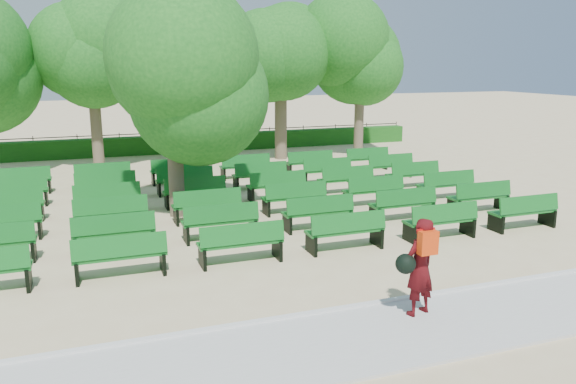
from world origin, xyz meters
name	(u,v)px	position (x,y,z in m)	size (l,w,h in m)	color
ground	(260,223)	(0.00, 0.00, 0.00)	(120.00, 120.00, 0.00)	#CFB789
paving	(388,335)	(0.00, -7.40, 0.03)	(30.00, 2.20, 0.06)	beige
curb	(358,307)	(0.00, -6.25, 0.05)	(30.00, 0.12, 0.10)	silver
hedge	(180,144)	(0.00, 14.00, 0.45)	(26.00, 0.70, 0.90)	#1A5917
fence	(180,151)	(0.00, 14.40, 0.00)	(26.00, 0.10, 1.02)	black
tree_line	(195,165)	(0.00, 10.00, 0.00)	(21.80, 6.80, 7.04)	#216D1E
bench_array	(243,206)	(-0.05, 1.68, 0.10)	(1.97, 0.62, 1.24)	#11641E
tree_among	(172,82)	(-2.13, 1.62, 4.02)	(4.48, 4.48, 6.05)	brown
person	(419,266)	(0.86, -6.92, 1.00)	(0.90, 0.60, 1.82)	#42090C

